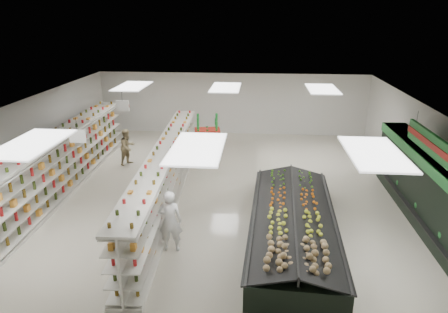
# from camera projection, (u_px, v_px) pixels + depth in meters

# --- Properties ---
(floor) EXTENTS (16.00, 16.00, 0.00)m
(floor) POSITION_uv_depth(u_px,v_px,m) (216.00, 197.00, 14.04)
(floor) COLOR beige
(floor) RESTS_ON ground
(ceiling) EXTENTS (14.00, 16.00, 0.02)m
(ceiling) POSITION_uv_depth(u_px,v_px,m) (215.00, 108.00, 12.95)
(ceiling) COLOR white
(ceiling) RESTS_ON wall_back
(wall_back) EXTENTS (14.00, 0.02, 3.20)m
(wall_back) POSITION_uv_depth(u_px,v_px,m) (232.00, 104.00, 20.99)
(wall_back) COLOR silver
(wall_back) RESTS_ON floor
(wall_left) EXTENTS (0.02, 16.00, 3.20)m
(wall_left) POSITION_uv_depth(u_px,v_px,m) (19.00, 149.00, 14.06)
(wall_left) COLOR silver
(wall_left) RESTS_ON floor
(wall_right) EXTENTS (0.02, 16.00, 3.20)m
(wall_right) POSITION_uv_depth(u_px,v_px,m) (430.00, 160.00, 12.93)
(wall_right) COLOR silver
(wall_right) RESTS_ON floor
(produce_wall_case) EXTENTS (0.93, 8.00, 2.20)m
(produce_wall_case) POSITION_uv_depth(u_px,v_px,m) (432.00, 189.00, 11.68)
(produce_wall_case) COLOR black
(produce_wall_case) RESTS_ON floor
(aisle_sign_near) EXTENTS (0.52, 0.06, 0.75)m
(aisle_sign_near) POSITION_uv_depth(u_px,v_px,m) (78.00, 136.00, 11.54)
(aisle_sign_near) COLOR white
(aisle_sign_near) RESTS_ON ceiling
(aisle_sign_far) EXTENTS (0.52, 0.06, 0.75)m
(aisle_sign_far) POSITION_uv_depth(u_px,v_px,m) (123.00, 106.00, 15.29)
(aisle_sign_far) COLOR white
(aisle_sign_far) RESTS_ON ceiling
(hortifruti_banner) EXTENTS (0.12, 3.20, 0.95)m
(hortifruti_banner) POSITION_uv_depth(u_px,v_px,m) (430.00, 143.00, 11.23)
(hortifruti_banner) COLOR #1F772F
(hortifruti_banner) RESTS_ON ceiling
(gondola_left) EXTENTS (1.18, 12.12, 2.10)m
(gondola_left) POSITION_uv_depth(u_px,v_px,m) (53.00, 172.00, 13.71)
(gondola_left) COLOR silver
(gondola_left) RESTS_ON floor
(gondola_center) EXTENTS (1.34, 10.92, 1.89)m
(gondola_center) POSITION_uv_depth(u_px,v_px,m) (166.00, 178.00, 13.43)
(gondola_center) COLOR silver
(gondola_center) RESTS_ON floor
(produce_island) EXTENTS (2.72, 6.74, 0.99)m
(produce_island) POSITION_uv_depth(u_px,v_px,m) (293.00, 223.00, 11.42)
(produce_island) COLOR black
(produce_island) RESTS_ON floor
(soda_endcap) EXTENTS (1.33, 1.01, 1.55)m
(soda_endcap) POSITION_uv_depth(u_px,v_px,m) (207.00, 132.00, 19.11)
(soda_endcap) COLOR #AA1813
(soda_endcap) RESTS_ON floor
(shopper_main) EXTENTS (0.66, 0.44, 1.75)m
(shopper_main) POSITION_uv_depth(u_px,v_px,m) (170.00, 221.00, 10.63)
(shopper_main) COLOR white
(shopper_main) RESTS_ON floor
(shopper_background) EXTENTS (0.78, 0.88, 1.55)m
(shopper_background) POSITION_uv_depth(u_px,v_px,m) (128.00, 147.00, 16.85)
(shopper_background) COLOR tan
(shopper_background) RESTS_ON floor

